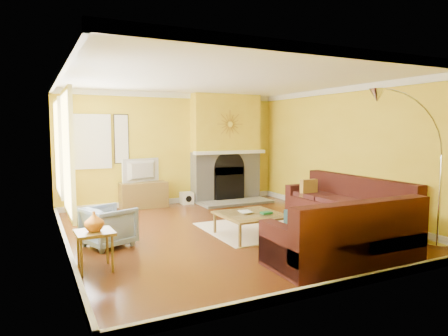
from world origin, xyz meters
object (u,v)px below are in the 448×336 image
armchair (109,226)px  media_console (143,195)px  coffee_table (251,225)px  sectional_sofa (311,209)px  arc_lamp (412,173)px  side_table (95,251)px

armchair → media_console: bearing=-44.9°
coffee_table → armchair: size_ratio=1.48×
sectional_sofa → arc_lamp: size_ratio=1.51×
armchair → arc_lamp: size_ratio=0.29×
side_table → sectional_sofa: bearing=2.5°
armchair → arc_lamp: bearing=-140.3°
media_console → side_table: 4.18m
arc_lamp → side_table: bearing=163.7°
sectional_sofa → armchair: bearing=165.2°
media_console → side_table: (-1.64, -3.85, -0.04)m
media_console → side_table: size_ratio=2.10×
media_console → armchair: 3.11m
coffee_table → media_console: media_console is taller
coffee_table → media_console: bearing=106.3°
armchair → side_table: 1.08m
coffee_table → side_table: side_table is taller
coffee_table → arc_lamp: size_ratio=0.44×
sectional_sofa → media_console: bearing=118.2°
side_table → arc_lamp: 4.59m
coffee_table → side_table: 2.67m
sectional_sofa → coffee_table: size_ratio=3.47×
sectional_sofa → side_table: 3.63m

